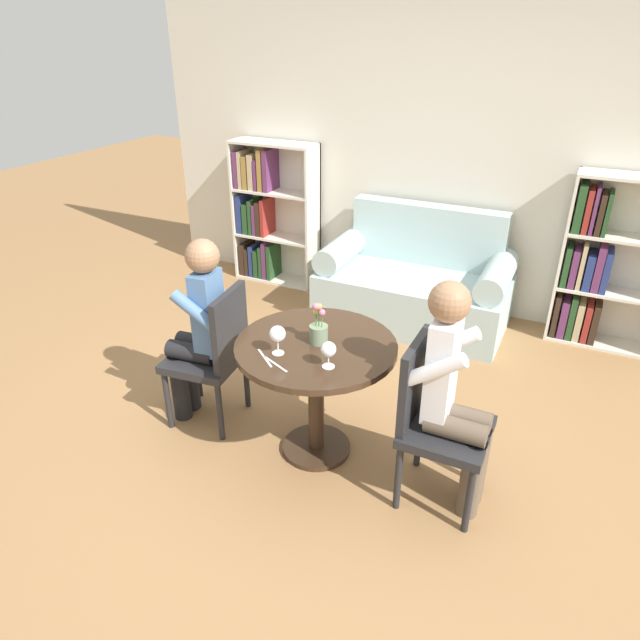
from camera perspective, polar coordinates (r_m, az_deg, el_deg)
ground_plane at (r=3.46m, az=-0.37°, el=-12.76°), size 16.00×16.00×0.00m
back_wall at (r=4.88m, az=12.00°, el=16.50°), size 5.20×0.05×2.70m
round_table at (r=3.13m, az=-0.40°, el=-4.87°), size 0.88×0.88×0.72m
couch at (r=4.79m, az=9.48°, el=3.46°), size 1.51×0.80×0.92m
bookshelf_left at (r=5.49m, az=-5.28°, el=10.51°), size 0.80×0.28×1.31m
bookshelf_right at (r=4.79m, az=26.35°, el=4.70°), size 0.80×0.28×1.31m
chair_left at (r=3.47m, az=-10.50°, el=-3.10°), size 0.46×0.46×0.90m
chair_right at (r=2.94m, az=11.29°, el=-9.45°), size 0.42×0.42×0.90m
person_left at (r=3.44m, az=-12.10°, el=-0.89°), size 0.44×0.37×1.20m
person_right at (r=2.84m, az=13.35°, el=-7.37°), size 0.42×0.34×1.23m
wine_glass_left at (r=2.91m, az=-4.28°, el=-1.44°), size 0.09×0.09×0.16m
wine_glass_right at (r=2.80m, az=0.85°, el=-3.03°), size 0.08×0.08×0.14m
flower_vase at (r=3.02m, az=-0.15°, el=-1.03°), size 0.10×0.10×0.23m
knife_left_setting at (r=2.88m, az=-4.49°, el=-4.40°), size 0.18×0.09×0.00m
fork_left_setting at (r=2.93m, az=-5.54°, el=-3.80°), size 0.15×0.13×0.00m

